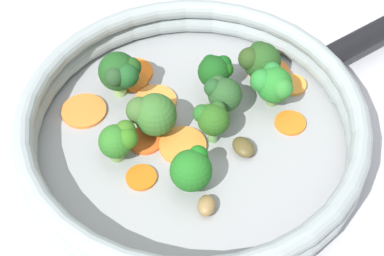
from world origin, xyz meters
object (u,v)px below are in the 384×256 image
at_px(carrot_slice_0, 269,71).
at_px(carrot_slice_4, 141,177).
at_px(mushroom_piece_1, 243,147).
at_px(broccoli_floret_5, 212,118).
at_px(carrot_slice_8, 292,85).
at_px(carrot_slice_9, 156,116).
at_px(skillet, 192,141).
at_px(broccoli_floret_3, 223,93).
at_px(broccoli_floret_0, 215,71).
at_px(carrot_slice_1, 156,101).
at_px(carrot_slice_3, 135,81).
at_px(carrot_slice_5, 183,146).
at_px(broccoli_floret_7, 260,60).
at_px(broccoli_floret_8, 192,169).
at_px(carrot_slice_6, 145,140).
at_px(broccoli_floret_6, 120,73).
at_px(mushroom_piece_0, 207,206).
at_px(broccoli_floret_1, 151,114).
at_px(carrot_slice_2, 134,72).
at_px(carrot_slice_7, 84,111).
at_px(broccoli_floret_2, 273,84).
at_px(carrot_slice_10, 290,123).
at_px(broccoli_floret_4, 119,140).

bearing_deg(carrot_slice_0, carrot_slice_4, -57.07).
bearing_deg(mushroom_piece_1, broccoli_floret_5, -131.22).
distance_m(carrot_slice_8, carrot_slice_9, 0.15).
height_order(skillet, broccoli_floret_3, broccoli_floret_3).
bearing_deg(broccoli_floret_0, carrot_slice_1, -88.37).
relative_size(carrot_slice_3, carrot_slice_9, 0.68).
bearing_deg(carrot_slice_3, broccoli_floret_0, 69.20).
bearing_deg(carrot_slice_3, carrot_slice_5, 16.74).
distance_m(broccoli_floret_7, mushroom_piece_1, 0.10).
bearing_deg(carrot_slice_1, carrot_slice_8, 85.04).
bearing_deg(broccoli_floret_8, carrot_slice_6, -152.45).
relative_size(broccoli_floret_6, mushroom_piece_0, 2.35).
height_order(carrot_slice_6, broccoli_floret_1, broccoli_floret_1).
distance_m(carrot_slice_1, carrot_slice_2, 0.05).
distance_m(skillet, carrot_slice_7, 0.12).
xyz_separation_m(carrot_slice_5, broccoli_floret_5, (-0.00, 0.03, 0.03)).
xyz_separation_m(carrot_slice_5, mushroom_piece_1, (0.02, 0.06, 0.00)).
bearing_deg(broccoli_floret_3, carrot_slice_2, -135.65).
relative_size(carrot_slice_2, carrot_slice_5, 0.89).
height_order(broccoli_floret_2, broccoli_floret_7, same).
relative_size(carrot_slice_2, carrot_slice_8, 1.42).
bearing_deg(broccoli_floret_5, broccoli_floret_3, 146.89).
distance_m(carrot_slice_2, broccoli_floret_7, 0.14).
relative_size(carrot_slice_1, carrot_slice_4, 1.49).
xyz_separation_m(carrot_slice_2, carrot_slice_4, (0.14, -0.02, -0.00)).
distance_m(carrot_slice_10, broccoli_floret_6, 0.18).
distance_m(carrot_slice_4, mushroom_piece_0, 0.07).
bearing_deg(carrot_slice_4, broccoli_floret_5, 112.06).
height_order(carrot_slice_1, carrot_slice_4, same).
bearing_deg(carrot_slice_7, skillet, 59.05).
height_order(broccoli_floret_1, broccoli_floret_4, broccoli_floret_1).
relative_size(carrot_slice_10, broccoli_floret_6, 0.61).
bearing_deg(broccoli_floret_5, broccoli_floret_4, -89.61).
distance_m(carrot_slice_4, broccoli_floret_5, 0.09).
relative_size(carrot_slice_3, mushroom_piece_0, 1.27).
xyz_separation_m(broccoli_floret_7, mushroom_piece_1, (0.09, -0.04, -0.02)).
bearing_deg(carrot_slice_10, broccoli_floret_7, -170.24).
height_order(carrot_slice_0, carrot_slice_7, same).
bearing_deg(broccoli_floret_5, mushroom_piece_1, 48.78).
height_order(carrot_slice_9, broccoli_floret_8, broccoli_floret_8).
bearing_deg(carrot_slice_3, broccoli_floret_6, -50.15).
height_order(carrot_slice_3, broccoli_floret_8, broccoli_floret_8).
bearing_deg(carrot_slice_3, broccoli_floret_4, -18.73).
bearing_deg(broccoli_floret_0, broccoli_floret_7, 96.69).
height_order(broccoli_floret_3, broccoli_floret_6, broccoli_floret_6).
bearing_deg(broccoli_floret_1, broccoli_floret_0, 118.17).
xyz_separation_m(skillet, carrot_slice_8, (-0.04, 0.12, 0.01)).
distance_m(carrot_slice_7, broccoli_floret_4, 0.08).
bearing_deg(carrot_slice_9, broccoli_floret_1, -23.00).
bearing_deg(carrot_slice_9, carrot_slice_7, -110.26).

